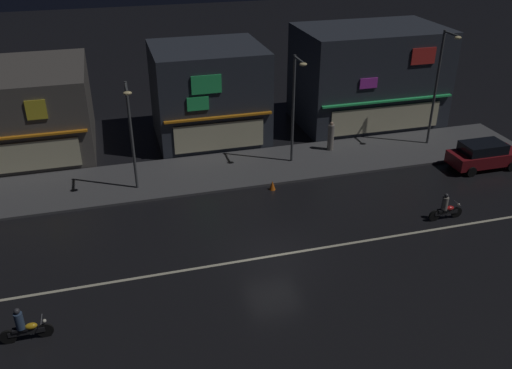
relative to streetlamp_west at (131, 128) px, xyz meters
The scene contains 14 objects.
ground_plane 10.51m from the streetlamp_west, 55.53° to the right, with size 140.00×140.00×0.00m, color black.
lane_divider_stripe 10.51m from the streetlamp_west, 55.53° to the right, with size 37.09×0.16×0.01m, color beige.
sidewalk_far 6.81m from the streetlamp_west, 11.73° to the left, with size 39.04×4.98×0.14m, color #4C4C4F.
storefront_left_block 8.86m from the streetlamp_west, 51.15° to the left, with size 7.24×6.63×6.28m.
storefront_center_block 10.14m from the streetlamp_west, 127.77° to the left, with size 7.95×8.82×5.41m.
storefront_right_block 18.57m from the streetlamp_west, 21.71° to the left, with size 10.11×6.61×6.85m.
streetlamp_west is the anchor object (origin of this frame).
streetlamp_mid 9.68m from the streetlamp_west, ahead, with size 0.44×1.64×6.67m.
streetlamp_east 19.40m from the streetlamp_west, ahead, with size 0.44×1.64×7.50m.
pedestrian_on_sidewalk 13.12m from the streetlamp_west, 10.05° to the left, with size 0.41×0.41×1.93m.
parked_car_near_kerb 21.05m from the streetlamp_west, ahead, with size 4.30×1.98×1.67m.
motorcycle_lead 17.00m from the streetlamp_west, 25.92° to the right, with size 1.90×0.60×1.52m.
motorcycle_following 12.29m from the streetlamp_west, 114.82° to the right, with size 1.90×0.60×1.52m.
traffic_cone 8.43m from the streetlamp_west, 13.76° to the right, with size 0.36×0.36×0.55m, color orange.
Camera 1 is at (-6.33, -19.71, 14.61)m, focal length 38.00 mm.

